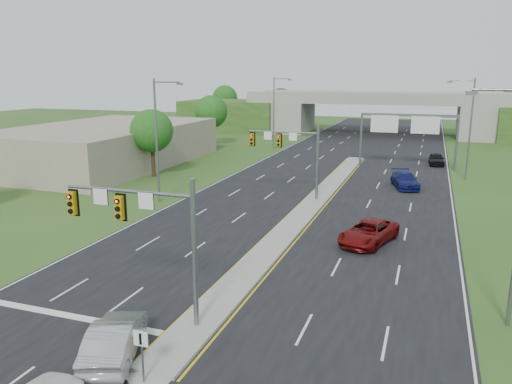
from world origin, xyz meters
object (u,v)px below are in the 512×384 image
object	(u,v)px
signal_mast_far	(293,149)
sign_gantry	(407,126)
car_far_c	(437,159)
car_silver	(115,339)
signal_mast_near	(148,225)
car_far_b	(405,180)
keep_right_sign	(142,348)
overpass	(380,116)
car_far_a	(369,232)

from	to	relation	value
signal_mast_far	sign_gantry	xyz separation A→B (m)	(8.95, 19.99, 0.51)
car_far_c	car_silver	bearing A→B (deg)	-106.94
car_far_c	sign_gantry	bearing A→B (deg)	-139.57
signal_mast_near	car_far_c	distance (m)	50.39
sign_gantry	car_silver	world-z (taller)	sign_gantry
sign_gantry	car_silver	xyz separation A→B (m)	(-8.72, -48.27, -4.41)
sign_gantry	car_far_b	bearing A→B (deg)	-86.66
sign_gantry	car_far_b	world-z (taller)	sign_gantry
keep_right_sign	car_silver	bearing A→B (deg)	149.88
car_far_b	signal_mast_far	bearing A→B (deg)	-153.64
overpass	car_far_b	world-z (taller)	overpass
sign_gantry	car_far_a	size ratio (longest dim) A/B	2.07
sign_gantry	car_far_c	world-z (taller)	sign_gantry
signal_mast_near	overpass	size ratio (longest dim) A/B	0.09
sign_gantry	car_far_c	size ratio (longest dim) A/B	2.60
overpass	sign_gantry	bearing A→B (deg)	-79.21
overpass	car_far_c	distance (m)	33.27
signal_mast_far	car_far_a	bearing A→B (deg)	-51.52
keep_right_sign	car_far_b	xyz separation A→B (m)	(7.35, 38.00, -0.72)
car_far_a	car_far_b	distance (m)	18.95
signal_mast_far	car_far_c	distance (m)	27.10
signal_mast_near	car_silver	size ratio (longest dim) A/B	1.42
car_far_a	car_far_b	size ratio (longest dim) A/B	1.04
sign_gantry	car_far_a	bearing A→B (deg)	-91.36
signal_mast_near	signal_mast_far	distance (m)	25.00
keep_right_sign	overpass	xyz separation A→B (m)	(0.00, 84.53, 2.04)
signal_mast_near	car_far_c	size ratio (longest dim) A/B	1.57
car_far_b	signal_mast_near	bearing A→B (deg)	-121.28
car_far_c	car_far_b	bearing A→B (deg)	-105.01
signal_mast_far	car_silver	xyz separation A→B (m)	(0.23, -28.27, -3.89)
signal_mast_far	sign_gantry	world-z (taller)	signal_mast_far
signal_mast_near	car_far_a	bearing A→B (deg)	60.67
signal_mast_near	signal_mast_far	world-z (taller)	same
signal_mast_far	overpass	size ratio (longest dim) A/B	0.09
car_far_b	car_far_c	size ratio (longest dim) A/B	1.21
signal_mast_near	signal_mast_far	bearing A→B (deg)	90.00
overpass	signal_mast_near	bearing A→B (deg)	-91.62
keep_right_sign	sign_gantry	size ratio (longest dim) A/B	0.19
car_far_b	car_far_a	bearing A→B (deg)	-109.48
overpass	car_far_a	xyz separation A→B (m)	(5.97, -65.43, -2.76)
signal_mast_far	overpass	world-z (taller)	overpass
overpass	signal_mast_far	bearing A→B (deg)	-92.35
sign_gantry	overpass	size ratio (longest dim) A/B	0.14
car_far_a	car_far_c	bearing A→B (deg)	99.55
car_silver	car_far_a	distance (m)	19.62
car_silver	car_far_b	distance (m)	38.00
car_far_b	car_far_c	bearing A→B (deg)	63.12
car_silver	keep_right_sign	bearing A→B (deg)	129.50
overpass	car_far_b	xyz separation A→B (m)	(7.35, -46.53, -2.75)
keep_right_sign	sign_gantry	bearing A→B (deg)	82.30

